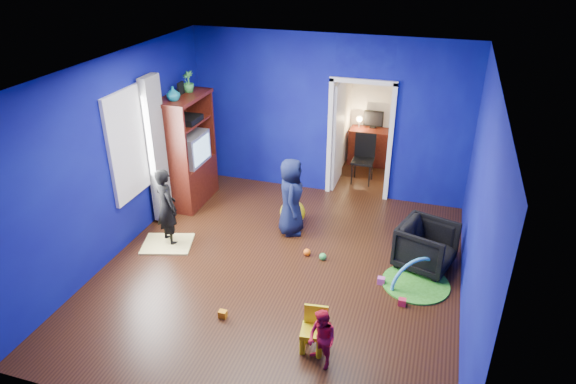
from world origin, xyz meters
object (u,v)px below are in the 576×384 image
(toddler_red, at_px, (322,339))
(kid_chair, at_px, (313,333))
(tv_armoire, at_px, (188,150))
(play_mat, at_px, (416,283))
(child_navy, at_px, (291,197))
(hopper_ball, at_px, (293,213))
(child_black, at_px, (167,207))
(folding_chair, at_px, (363,160))
(crt_tv, at_px, (190,148))
(vase, at_px, (173,94))
(armchair, at_px, (426,246))
(study_desk, at_px, (371,147))

(toddler_red, distance_m, kid_chair, 0.28)
(tv_armoire, xyz_separation_m, play_mat, (4.11, -1.35, -0.97))
(tv_armoire, distance_m, play_mat, 4.43)
(child_navy, xyz_separation_m, hopper_ball, (-0.05, 0.25, -0.43))
(play_mat, bearing_deg, child_black, -179.54)
(kid_chair, height_order, folding_chair, folding_chair)
(child_navy, relative_size, crt_tv, 1.83)
(kid_chair, distance_m, play_mat, 1.95)
(toddler_red, xyz_separation_m, vase, (-3.21, 2.88, 1.70))
(toddler_red, bearing_deg, folding_chair, 132.95)
(armchair, xyz_separation_m, child_navy, (-2.14, 0.34, 0.30))
(play_mat, bearing_deg, child_navy, 158.18)
(child_black, relative_size, toddler_red, 1.69)
(armchair, bearing_deg, folding_chair, 45.64)
(vase, bearing_deg, study_desk, 46.30)
(child_black, distance_m, tv_armoire, 1.46)
(play_mat, distance_m, study_desk, 4.21)
(study_desk, bearing_deg, armchair, -68.60)
(armchair, distance_m, hopper_ball, 2.27)
(armchair, relative_size, child_black, 0.60)
(child_black, xyz_separation_m, hopper_ball, (1.68, 1.11, -0.42))
(tv_armoire, distance_m, folding_chair, 3.32)
(armchair, height_order, child_navy, child_navy)
(vase, distance_m, tv_armoire, 1.14)
(child_navy, relative_size, kid_chair, 2.56)
(child_navy, height_order, kid_chair, child_navy)
(toddler_red, bearing_deg, child_navy, 151.97)
(child_navy, bearing_deg, toddler_red, -171.71)
(vase, distance_m, play_mat, 4.72)
(child_black, bearing_deg, folding_chair, -97.25)
(tv_armoire, bearing_deg, armchair, -11.64)
(crt_tv, xyz_separation_m, study_desk, (2.77, 2.64, -0.65))
(kid_chair, bearing_deg, hopper_ball, 104.46)
(armchair, relative_size, toddler_red, 1.02)
(kid_chair, xyz_separation_m, study_desk, (-0.25, 5.62, 0.12))
(tv_armoire, relative_size, play_mat, 2.10)
(hopper_ball, distance_m, folding_chair, 2.13)
(armchair, distance_m, vase, 4.56)
(toddler_red, xyz_separation_m, kid_chair, (-0.15, 0.20, -0.12))
(toddler_red, bearing_deg, crt_tv, 173.17)
(kid_chair, distance_m, folding_chair, 4.67)
(toddler_red, distance_m, vase, 4.64)
(child_black, bearing_deg, play_mat, -147.54)
(toddler_red, relative_size, vase, 3.22)
(toddler_red, bearing_deg, play_mat, 102.13)
(vase, height_order, kid_chair, vase)
(crt_tv, xyz_separation_m, folding_chair, (2.77, 1.68, -0.56))
(tv_armoire, height_order, hopper_ball, tv_armoire)
(kid_chair, bearing_deg, study_desk, 85.47)
(tv_armoire, bearing_deg, hopper_ball, -7.67)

